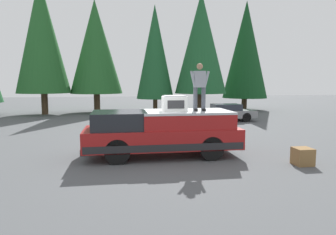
{
  "coord_description": "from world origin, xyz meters",
  "views": [
    {
      "loc": [
        -10.84,
        1.1,
        2.71
      ],
      "look_at": [
        0.54,
        -0.69,
        1.35
      ],
      "focal_mm": 32.95,
      "sensor_mm": 36.0,
      "label": 1
    }
  ],
  "objects_px": {
    "pickup_truck": "(162,132)",
    "compressor_unit": "(174,103)",
    "person_on_truck_bed": "(200,86)",
    "wooden_crate": "(303,156)",
    "parked_car_grey": "(225,113)"
  },
  "relations": [
    {
      "from": "pickup_truck",
      "to": "parked_car_grey",
      "type": "xyz_separation_m",
      "value": [
        9.25,
        -5.62,
        -0.29
      ]
    },
    {
      "from": "pickup_truck",
      "to": "person_on_truck_bed",
      "type": "relative_size",
      "value": 3.28
    },
    {
      "from": "person_on_truck_bed",
      "to": "wooden_crate",
      "type": "relative_size",
      "value": 3.02
    },
    {
      "from": "wooden_crate",
      "to": "person_on_truck_bed",
      "type": "bearing_deg",
      "value": 60.11
    },
    {
      "from": "pickup_truck",
      "to": "parked_car_grey",
      "type": "height_order",
      "value": "pickup_truck"
    },
    {
      "from": "parked_car_grey",
      "to": "person_on_truck_bed",
      "type": "bearing_deg",
      "value": 155.48
    },
    {
      "from": "pickup_truck",
      "to": "wooden_crate",
      "type": "height_order",
      "value": "pickup_truck"
    },
    {
      "from": "pickup_truck",
      "to": "person_on_truck_bed",
      "type": "height_order",
      "value": "person_on_truck_bed"
    },
    {
      "from": "pickup_truck",
      "to": "compressor_unit",
      "type": "distance_m",
      "value": 1.14
    },
    {
      "from": "pickup_truck",
      "to": "person_on_truck_bed",
      "type": "distance_m",
      "value": 2.15
    },
    {
      "from": "pickup_truck",
      "to": "compressor_unit",
      "type": "height_order",
      "value": "compressor_unit"
    },
    {
      "from": "person_on_truck_bed",
      "to": "wooden_crate",
      "type": "bearing_deg",
      "value": -119.89
    },
    {
      "from": "parked_car_grey",
      "to": "wooden_crate",
      "type": "relative_size",
      "value": 7.32
    },
    {
      "from": "pickup_truck",
      "to": "wooden_crate",
      "type": "distance_m",
      "value": 4.78
    },
    {
      "from": "pickup_truck",
      "to": "compressor_unit",
      "type": "relative_size",
      "value": 6.6
    }
  ]
}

